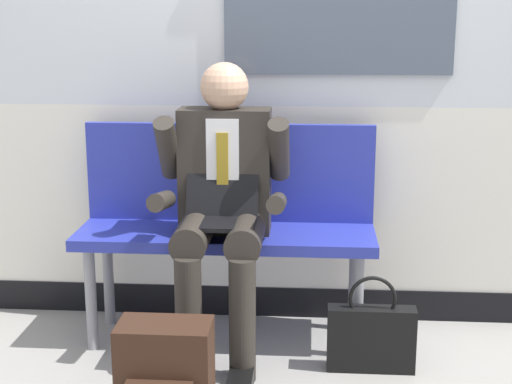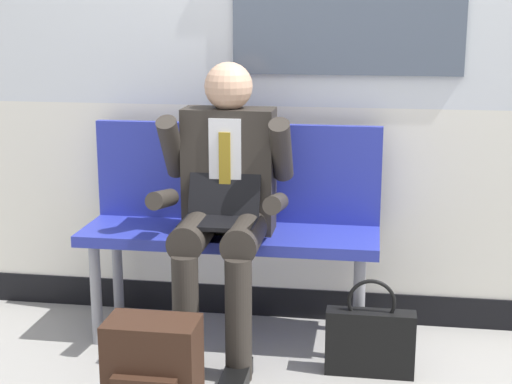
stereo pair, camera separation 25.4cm
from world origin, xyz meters
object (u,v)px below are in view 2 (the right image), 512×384
object	(u,v)px
bench_with_person	(233,212)
handbag	(370,340)
backpack	(153,376)
person_seated	(224,201)

from	to	relation	value
bench_with_person	handbag	xyz separation A→B (m)	(0.64, -0.35, -0.43)
backpack	handbag	size ratio (longest dim) A/B	0.99
bench_with_person	handbag	world-z (taller)	bench_with_person
person_seated	handbag	distance (m)	0.85
handbag	bench_with_person	bearing A→B (deg)	151.63
bench_with_person	handbag	bearing A→B (deg)	-28.37
person_seated	backpack	bearing A→B (deg)	-100.41
bench_with_person	person_seated	xyz separation A→B (m)	(0.00, -0.21, 0.10)
person_seated	handbag	bearing A→B (deg)	-12.44
bench_with_person	handbag	distance (m)	0.85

